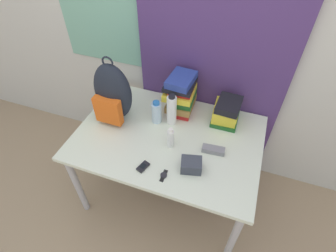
% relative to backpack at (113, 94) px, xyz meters
% --- Properties ---
extents(ground_plane, '(12.00, 12.00, 0.00)m').
position_rel_backpack_xyz_m(ground_plane, '(0.44, -0.50, -0.93)').
color(ground_plane, '#9E8466').
extents(wall_back, '(6.00, 0.06, 2.50)m').
position_rel_backpack_xyz_m(wall_back, '(0.43, 0.48, 0.32)').
color(wall_back, beige).
rests_on(wall_back, ground_plane).
extents(curtain_blue, '(1.10, 0.04, 2.50)m').
position_rel_backpack_xyz_m(curtain_blue, '(0.60, 0.42, 0.32)').
color(curtain_blue, '#4C336B').
rests_on(curtain_blue, ground_plane).
extents(desk, '(1.30, 0.89, 0.72)m').
position_rel_backpack_xyz_m(desk, '(0.44, -0.06, -0.29)').
color(desk, silver).
rests_on(desk, ground_plane).
extents(backpack, '(0.28, 0.21, 0.51)m').
position_rel_backpack_xyz_m(backpack, '(0.00, 0.00, 0.00)').
color(backpack, '#1E232D').
rests_on(backpack, desk).
extents(book_stack_left, '(0.23, 0.26, 0.31)m').
position_rel_backpack_xyz_m(book_stack_left, '(0.43, 0.24, -0.06)').
color(book_stack_left, red).
rests_on(book_stack_left, desk).
extents(book_stack_center, '(0.19, 0.25, 0.18)m').
position_rel_backpack_xyz_m(book_stack_center, '(0.78, 0.24, -0.13)').
color(book_stack_center, '#1E5623').
rests_on(book_stack_center, desk).
extents(water_bottle, '(0.07, 0.07, 0.19)m').
position_rel_backpack_xyz_m(water_bottle, '(0.31, 0.06, -0.13)').
color(water_bottle, silver).
rests_on(water_bottle, desk).
extents(sports_bottle, '(0.07, 0.07, 0.25)m').
position_rel_backpack_xyz_m(sports_bottle, '(0.41, 0.09, -0.10)').
color(sports_bottle, white).
rests_on(sports_bottle, desk).
extents(sunscreen_bottle, '(0.04, 0.04, 0.16)m').
position_rel_backpack_xyz_m(sunscreen_bottle, '(0.48, -0.13, -0.14)').
color(sunscreen_bottle, white).
rests_on(sunscreen_bottle, desk).
extents(cell_phone, '(0.07, 0.09, 0.02)m').
position_rel_backpack_xyz_m(cell_phone, '(0.38, -0.37, -0.21)').
color(cell_phone, black).
rests_on(cell_phone, desk).
extents(sunglasses_case, '(0.15, 0.07, 0.04)m').
position_rel_backpack_xyz_m(sunglasses_case, '(0.77, -0.09, -0.20)').
color(sunglasses_case, gray).
rests_on(sunglasses_case, desk).
extents(camera_pouch, '(0.15, 0.13, 0.08)m').
position_rel_backpack_xyz_m(camera_pouch, '(0.67, -0.27, -0.18)').
color(camera_pouch, '#383D47').
rests_on(camera_pouch, desk).
extents(wristwatch, '(0.04, 0.09, 0.01)m').
position_rel_backpack_xyz_m(wristwatch, '(0.53, -0.38, -0.21)').
color(wristwatch, black).
rests_on(wristwatch, desk).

